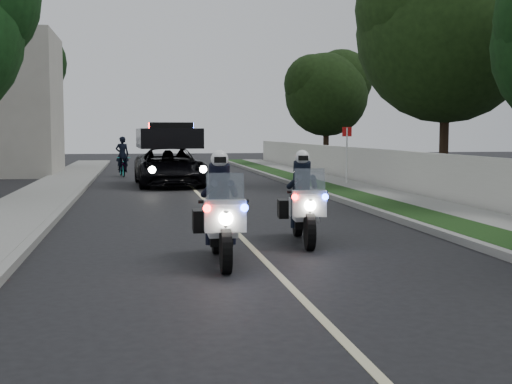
# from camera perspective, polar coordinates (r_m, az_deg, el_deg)

# --- Properties ---
(ground) EXTENTS (120.00, 120.00, 0.00)m
(ground) POSITION_cam_1_polar(r_m,az_deg,el_deg) (10.75, 1.77, -6.71)
(ground) COLOR black
(ground) RESTS_ON ground
(curb_right) EXTENTS (0.20, 60.00, 0.15)m
(curb_right) POSITION_cam_1_polar(r_m,az_deg,el_deg) (21.35, 7.27, -0.73)
(curb_right) COLOR gray
(curb_right) RESTS_ON ground
(grass_verge) EXTENTS (1.20, 60.00, 0.16)m
(grass_verge) POSITION_cam_1_polar(r_m,az_deg,el_deg) (21.56, 9.05, -0.69)
(grass_verge) COLOR #193814
(grass_verge) RESTS_ON ground
(sidewalk_right) EXTENTS (1.40, 60.00, 0.16)m
(sidewalk_right) POSITION_cam_1_polar(r_m,az_deg,el_deg) (22.01, 12.26, -0.62)
(sidewalk_right) COLOR gray
(sidewalk_right) RESTS_ON ground
(property_wall) EXTENTS (0.22, 60.00, 1.50)m
(property_wall) POSITION_cam_1_polar(r_m,az_deg,el_deg) (22.35, 14.67, 1.14)
(property_wall) COLOR beige
(property_wall) RESTS_ON ground
(curb_left) EXTENTS (0.20, 60.00, 0.15)m
(curb_left) POSITION_cam_1_polar(r_m,az_deg,el_deg) (20.53, -15.21, -1.09)
(curb_left) COLOR gray
(curb_left) RESTS_ON ground
(sidewalk_left) EXTENTS (2.00, 60.00, 0.16)m
(sidewalk_left) POSITION_cam_1_polar(r_m,az_deg,el_deg) (20.67, -18.24, -1.12)
(sidewalk_left) COLOR gray
(sidewalk_left) RESTS_ON ground
(lane_marking) EXTENTS (0.12, 50.00, 0.01)m
(lane_marking) POSITION_cam_1_polar(r_m,az_deg,el_deg) (20.54, -3.75, -1.12)
(lane_marking) COLOR #BFB78C
(lane_marking) RESTS_ON ground
(police_moto_left) EXTENTS (0.85, 2.23, 1.87)m
(police_moto_left) POSITION_cam_1_polar(r_m,az_deg,el_deg) (11.73, -2.89, -5.73)
(police_moto_left) COLOR silver
(police_moto_left) RESTS_ON ground
(police_moto_right) EXTENTS (0.96, 2.21, 1.82)m
(police_moto_right) POSITION_cam_1_polar(r_m,az_deg,el_deg) (13.80, 3.85, -4.12)
(police_moto_right) COLOR silver
(police_moto_right) RESTS_ON ground
(police_suv) EXTENTS (2.82, 5.68, 2.71)m
(police_suv) POSITION_cam_1_polar(r_m,az_deg,el_deg) (28.35, -7.08, 0.52)
(police_suv) COLOR black
(police_suv) RESTS_ON ground
(bicycle) EXTENTS (0.87, 1.88, 0.95)m
(bicycle) POSITION_cam_1_polar(r_m,az_deg,el_deg) (34.54, -10.82, 1.25)
(bicycle) COLOR black
(bicycle) RESTS_ON ground
(cyclist) EXTENTS (0.66, 0.47, 1.74)m
(cyclist) POSITION_cam_1_polar(r_m,az_deg,el_deg) (34.54, -10.82, 1.25)
(cyclist) COLOR black
(cyclist) RESTS_ON ground
(sign_post) EXTENTS (0.45, 0.45, 2.43)m
(sign_post) POSITION_cam_1_polar(r_m,az_deg,el_deg) (27.70, 7.38, 0.41)
(sign_post) COLOR #AC1D0C
(sign_post) RESTS_ON ground
(tree_right_d) EXTENTS (8.82, 8.82, 11.62)m
(tree_right_d) POSITION_cam_1_polar(r_m,az_deg,el_deg) (28.59, 14.99, 0.42)
(tree_right_d) COLOR #1C3612
(tree_right_d) RESTS_ON ground
(tree_right_e) EXTENTS (5.36, 5.36, 8.73)m
(tree_right_e) POSITION_cam_1_polar(r_m,az_deg,el_deg) (44.57, 5.71, 2.13)
(tree_right_e) COLOR black
(tree_right_e) RESTS_ON ground
(tree_left_far) EXTENTS (6.10, 6.10, 9.81)m
(tree_left_far) POSITION_cam_1_polar(r_m,az_deg,el_deg) (42.42, -19.56, 1.73)
(tree_left_far) COLOR black
(tree_left_far) RESTS_ON ground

